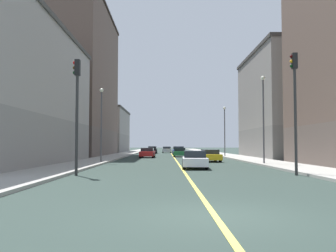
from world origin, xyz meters
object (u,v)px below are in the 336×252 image
at_px(traffic_light_left_near, 295,97).
at_px(traffic_light_right_near, 77,101).
at_px(street_lamp_right_near, 101,117).
at_px(car_white, 195,160).
at_px(building_left_mid, 291,105).
at_px(car_red, 147,153).
at_px(building_right_midblock, 75,82).
at_px(car_yellow, 210,156).
at_px(street_lamp_left_far, 225,126).
at_px(car_silver, 167,150).
at_px(car_black, 152,150).
at_px(building_right_distant, 103,131).
at_px(car_green, 180,152).
at_px(street_lamp_left_near, 263,110).
at_px(car_blue, 178,151).

xyz_separation_m(traffic_light_left_near, traffic_light_right_near, (-12.25, -0.00, -0.22)).
xyz_separation_m(street_lamp_right_near, car_white, (8.07, -7.53, -3.68)).
distance_m(building_left_mid, street_lamp_right_near, 26.01).
bearing_deg(car_white, car_red, 101.63).
xyz_separation_m(traffic_light_right_near, car_white, (7.08, 5.91, -3.54)).
bearing_deg(building_right_midblock, car_yellow, -46.71).
bearing_deg(building_right_midblock, street_lamp_left_far, -14.21).
bearing_deg(car_silver, traffic_light_right_near, -95.50).
distance_m(car_black, car_white, 44.00).
bearing_deg(car_red, building_left_mid, -3.07).
distance_m(building_right_distant, car_white, 57.33).
height_order(building_right_midblock, street_lamp_left_far, building_right_midblock).
distance_m(car_black, car_yellow, 34.21).
height_order(building_right_distant, car_green, building_right_distant).
distance_m(traffic_light_left_near, car_green, 31.51).
bearing_deg(car_black, street_lamp_left_far, -61.12).
xyz_separation_m(building_right_distant, car_red, (11.66, -33.20, -4.16)).
xyz_separation_m(traffic_light_left_near, car_black, (-9.75, 49.67, -3.72)).
xyz_separation_m(street_lamp_left_near, car_yellow, (-3.81, 5.94, -4.01)).
bearing_deg(car_silver, car_yellow, -83.93).
relative_size(building_left_mid, traffic_light_right_near, 2.75).
relative_size(building_right_distant, car_black, 4.61).
bearing_deg(building_right_midblock, car_red, -35.22).
relative_size(street_lamp_left_near, car_green, 1.79).
height_order(car_green, car_yellow, car_green).
xyz_separation_m(building_right_distant, car_yellow, (18.49, -44.59, -4.18)).
bearing_deg(street_lamp_right_near, car_blue, 72.74).
xyz_separation_m(car_silver, car_yellow, (4.15, -38.97, -0.03)).
bearing_deg(car_black, car_white, -84.03).
height_order(street_lamp_right_near, street_lamp_left_far, street_lamp_left_far).
relative_size(car_blue, car_silver, 1.02).
bearing_deg(street_lamp_left_far, car_silver, 107.66).
distance_m(traffic_light_right_near, car_red, 27.92).
height_order(street_lamp_right_near, car_white, street_lamp_right_near).
distance_m(building_right_distant, car_red, 35.43).
distance_m(street_lamp_left_far, car_silver, 26.48).
relative_size(building_right_midblock, car_red, 5.39).
xyz_separation_m(building_right_midblock, car_silver, (14.35, 19.34, -10.79)).
height_order(building_left_mid, car_white, building_left_mid).
distance_m(traffic_light_left_near, traffic_light_right_near, 12.25).
xyz_separation_m(car_black, car_red, (0.12, -22.10, -0.04)).
bearing_deg(traffic_light_left_near, car_red, 109.25).
xyz_separation_m(car_red, car_white, (4.46, -21.66, 0.00)).
bearing_deg(car_white, building_left_mid, 55.42).
bearing_deg(building_left_mid, car_yellow, -138.78).
distance_m(street_lamp_left_far, car_blue, 11.88).
distance_m(car_black, car_blue, 11.03).
distance_m(building_right_midblock, street_lamp_left_far, 24.08).
distance_m(street_lamp_left_near, car_white, 8.53).
relative_size(street_lamp_right_near, car_green, 1.65).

